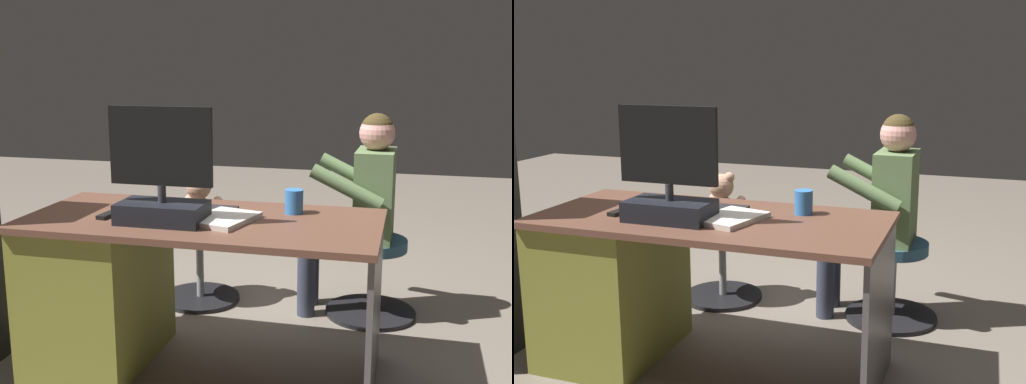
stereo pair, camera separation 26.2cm
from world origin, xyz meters
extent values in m
plane|color=#73675B|center=(0.00, 0.00, 0.00)|extent=(10.00, 10.00, 0.00)
cube|color=brown|center=(0.00, 0.38, 0.71)|extent=(1.57, 0.73, 0.03)
cube|color=olive|center=(0.52, 0.38, 0.35)|extent=(0.50, 0.67, 0.70)
cube|color=#4F4B4C|center=(-0.76, 0.38, 0.35)|extent=(0.02, 0.66, 0.70)
cube|color=black|center=(0.14, 0.49, 0.77)|extent=(0.37, 0.21, 0.09)
cylinder|color=#333338|center=(0.14, 0.49, 0.85)|extent=(0.04, 0.04, 0.07)
cube|color=black|center=(0.14, 0.49, 1.05)|extent=(0.45, 0.02, 0.33)
cube|color=black|center=(0.14, 0.48, 1.05)|extent=(0.42, 0.00, 0.30)
cube|color=black|center=(0.09, 0.27, 0.74)|extent=(0.42, 0.14, 0.02)
ellipsoid|color=#2F2732|center=(0.38, 0.28, 0.74)|extent=(0.06, 0.10, 0.04)
cylinder|color=#3372BF|center=(-0.38, 0.20, 0.78)|extent=(0.08, 0.08, 0.11)
cube|color=black|center=(0.41, 0.45, 0.73)|extent=(0.06, 0.15, 0.02)
cube|color=beige|center=(-0.11, 0.42, 0.74)|extent=(0.29, 0.35, 0.02)
cylinder|color=black|center=(0.30, -0.44, 0.01)|extent=(0.47, 0.47, 0.03)
cylinder|color=gray|center=(0.30, -0.44, 0.20)|extent=(0.04, 0.04, 0.36)
cylinder|color=#493B4A|center=(0.30, -0.44, 0.41)|extent=(0.37, 0.37, 0.06)
ellipsoid|color=tan|center=(0.30, -0.44, 0.54)|extent=(0.18, 0.15, 0.19)
sphere|color=tan|center=(0.30, -0.44, 0.69)|extent=(0.14, 0.14, 0.14)
sphere|color=beige|center=(0.30, -0.50, 0.68)|extent=(0.06, 0.06, 0.06)
sphere|color=tan|center=(0.25, -0.44, 0.74)|extent=(0.06, 0.06, 0.06)
sphere|color=tan|center=(0.35, -0.44, 0.74)|extent=(0.06, 0.06, 0.06)
cylinder|color=tan|center=(0.21, -0.47, 0.57)|extent=(0.05, 0.14, 0.09)
cylinder|color=tan|center=(0.39, -0.47, 0.57)|extent=(0.05, 0.14, 0.09)
cylinder|color=tan|center=(0.25, -0.54, 0.47)|extent=(0.06, 0.11, 0.06)
cylinder|color=tan|center=(0.35, -0.54, 0.47)|extent=(0.06, 0.11, 0.06)
cylinder|color=black|center=(-0.70, -0.46, 0.01)|extent=(0.50, 0.50, 0.03)
cylinder|color=gray|center=(-0.70, -0.46, 0.20)|extent=(0.04, 0.04, 0.36)
cylinder|color=#2F566E|center=(-0.70, -0.46, 0.41)|extent=(0.37, 0.37, 0.06)
cube|color=#597347|center=(-0.70, -0.46, 0.69)|extent=(0.21, 0.32, 0.49)
sphere|color=tan|center=(-0.70, -0.46, 1.02)|extent=(0.19, 0.19, 0.19)
sphere|color=#3F331A|center=(-0.70, -0.46, 1.04)|extent=(0.17, 0.17, 0.17)
cylinder|color=#597347|center=(-0.56, -0.26, 0.76)|extent=(0.39, 0.08, 0.24)
cylinder|color=#597347|center=(-0.56, -0.66, 0.76)|extent=(0.39, 0.08, 0.24)
cylinder|color=#34394B|center=(-0.52, -0.37, 0.46)|extent=(0.36, 0.12, 0.11)
cylinder|color=#34394B|center=(-0.35, -0.37, 0.22)|extent=(0.10, 0.10, 0.44)
cylinder|color=#34394B|center=(-0.52, -0.55, 0.46)|extent=(0.36, 0.12, 0.11)
cylinder|color=#34394B|center=(-0.34, -0.54, 0.22)|extent=(0.10, 0.10, 0.44)
camera|label=1|loc=(-0.89, 2.95, 1.42)|focal=44.61mm
camera|label=2|loc=(-1.14, 2.88, 1.42)|focal=44.61mm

